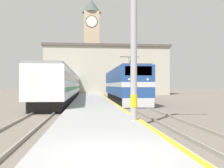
{
  "coord_description": "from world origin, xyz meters",
  "views": [
    {
      "loc": [
        -0.57,
        -6.19,
        2.01
      ],
      "look_at": [
        1.88,
        19.5,
        2.11
      ],
      "focal_mm": 42.0,
      "sensor_mm": 36.0,
      "label": 1
    }
  ],
  "objects_px": {
    "locomotive_train": "(124,85)",
    "catenary_mast": "(135,27)",
    "passenger_train": "(67,85)",
    "clock_tower": "(91,43)"
  },
  "relations": [
    {
      "from": "passenger_train",
      "to": "clock_tower",
      "type": "relative_size",
      "value": 1.86
    },
    {
      "from": "locomotive_train",
      "to": "clock_tower",
      "type": "relative_size",
      "value": 0.77
    },
    {
      "from": "locomotive_train",
      "to": "catenary_mast",
      "type": "xyz_separation_m",
      "value": [
        -2.12,
        -18.98,
        2.7
      ]
    },
    {
      "from": "locomotive_train",
      "to": "clock_tower",
      "type": "bearing_deg",
      "value": 95.12
    },
    {
      "from": "catenary_mast",
      "to": "clock_tower",
      "type": "bearing_deg",
      "value": 91.15
    },
    {
      "from": "passenger_train",
      "to": "clock_tower",
      "type": "xyz_separation_m",
      "value": [
        4.08,
        27.27,
        10.81
      ]
    },
    {
      "from": "locomotive_train",
      "to": "catenary_mast",
      "type": "distance_m",
      "value": 19.29
    },
    {
      "from": "catenary_mast",
      "to": "locomotive_train",
      "type": "bearing_deg",
      "value": 83.63
    },
    {
      "from": "locomotive_train",
      "to": "catenary_mast",
      "type": "relative_size",
      "value": 2.1
    },
    {
      "from": "passenger_train",
      "to": "catenary_mast",
      "type": "height_order",
      "value": "catenary_mast"
    }
  ]
}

